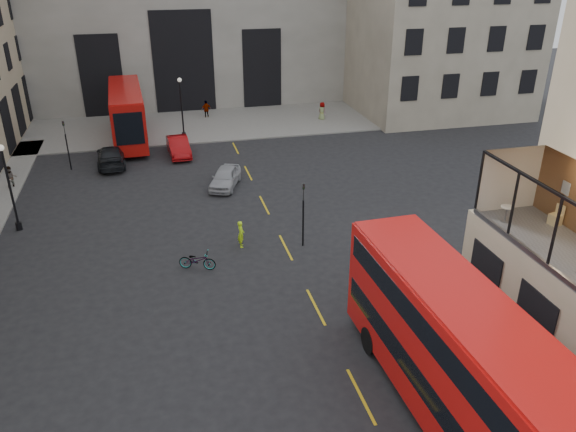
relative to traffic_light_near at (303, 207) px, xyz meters
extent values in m
plane|color=black|center=(1.00, -12.00, -2.42)|extent=(140.00, 140.00, 0.00)
cube|color=black|center=(5.98, -12.00, -0.42)|extent=(0.08, 9.20, 3.00)
cube|color=beige|center=(7.50, -7.00, 3.62)|extent=(3.00, 0.04, 2.90)
cube|color=slate|center=(6.00, -12.00, 2.28)|extent=(0.12, 10.00, 0.18)
cube|color=black|center=(6.00, -12.00, 5.03)|extent=(0.12, 10.00, 0.10)
cube|color=beige|center=(8.92, -8.80, 3.78)|extent=(0.04, 0.45, 0.55)
cube|color=#C6B194|center=(7.50, -12.00, -0.17)|extent=(3.00, 11.00, 4.50)
cube|color=#A29E96|center=(-4.00, 36.00, 6.58)|extent=(34.00, 10.00, 18.00)
cube|color=black|center=(-4.00, 30.96, 2.58)|extent=(6.00, 0.12, 10.00)
cube|color=black|center=(-12.00, 30.96, 1.58)|extent=(4.00, 0.12, 8.00)
cube|color=black|center=(4.00, 30.96, 1.58)|extent=(4.00, 0.12, 8.00)
cube|color=#ACA18B|center=(21.00, 28.00, 7.58)|extent=(16.00, 18.00, 20.00)
cube|color=slate|center=(-5.00, 26.00, -2.36)|extent=(40.00, 12.00, 0.12)
cylinder|color=black|center=(0.00, 0.00, -1.02)|extent=(0.10, 0.10, 2.80)
imported|color=black|center=(0.00, 0.00, 0.88)|extent=(0.16, 0.20, 1.00)
cylinder|color=black|center=(-14.00, 16.00, -1.02)|extent=(0.10, 0.10, 2.80)
imported|color=black|center=(-14.00, 16.00, 0.88)|extent=(0.16, 0.20, 1.00)
cylinder|color=black|center=(-16.00, 6.00, 0.08)|extent=(0.14, 0.14, 5.00)
cylinder|color=black|center=(-16.00, 6.00, -2.17)|extent=(0.36, 0.36, 0.50)
sphere|color=silver|center=(-16.00, 6.00, 2.73)|extent=(0.36, 0.36, 0.36)
cylinder|color=black|center=(-5.00, 22.00, 0.08)|extent=(0.14, 0.14, 5.00)
cylinder|color=black|center=(-5.00, 22.00, -2.17)|extent=(0.36, 0.36, 0.50)
sphere|color=silver|center=(-5.00, 22.00, 2.73)|extent=(0.36, 0.36, 0.36)
cube|color=red|center=(1.68, -13.65, 0.28)|extent=(3.26, 12.72, 4.48)
cube|color=black|center=(1.68, -13.65, -0.36)|extent=(3.28, 12.03, 0.92)
cube|color=black|center=(1.68, -13.65, 1.65)|extent=(3.28, 12.03, 0.92)
cube|color=red|center=(1.68, -13.65, 2.55)|extent=(3.14, 12.47, 0.14)
cylinder|color=black|center=(0.24, -9.65, -1.85)|extent=(0.36, 1.16, 1.15)
cylinder|color=black|center=(2.87, -9.57, -1.85)|extent=(0.36, 1.16, 1.15)
cube|color=#AC0F0B|center=(-9.63, 22.32, 0.05)|extent=(3.09, 11.67, 4.10)
cube|color=black|center=(-9.63, 22.32, -0.53)|extent=(3.10, 11.04, 0.84)
cube|color=black|center=(-9.63, 22.32, 1.31)|extent=(3.10, 11.04, 0.84)
cube|color=#AC0F0B|center=(-9.63, 22.32, 2.13)|extent=(2.98, 11.44, 0.13)
cylinder|color=black|center=(-10.97, 25.97, -1.90)|extent=(0.34, 1.06, 1.05)
cylinder|color=black|center=(-8.58, 26.07, -1.90)|extent=(0.34, 1.06, 1.05)
cylinder|color=black|center=(-10.66, 18.22, -1.90)|extent=(0.34, 1.06, 1.05)
cylinder|color=black|center=(-8.27, 18.32, -1.90)|extent=(0.34, 1.06, 1.05)
imported|color=#A4A6AD|center=(-3.01, 9.81, -1.73)|extent=(3.06, 4.41, 1.39)
imported|color=#9F090C|center=(-5.75, 17.38, -1.68)|extent=(1.85, 4.62, 1.49)
imported|color=black|center=(-10.99, 16.28, -1.68)|extent=(2.35, 5.25, 1.49)
imported|color=gray|center=(-6.04, -1.15, -1.91)|extent=(2.08, 1.34, 1.03)
imported|color=#C0FA1A|center=(-3.40, 0.75, -1.64)|extent=(0.42, 0.60, 1.57)
imported|color=gray|center=(-17.56, 12.93, -1.59)|extent=(0.98, 0.87, 1.67)
imported|color=gray|center=(-10.63, 22.63, -1.57)|extent=(1.27, 1.17, 1.72)
imported|color=gray|center=(-2.30, 28.00, -1.54)|extent=(1.11, 0.63, 1.78)
imported|color=gray|center=(8.63, 24.60, -1.53)|extent=(0.94, 1.04, 1.78)
cylinder|color=white|center=(6.79, -8.13, 2.85)|extent=(0.55, 0.55, 0.04)
cylinder|color=slate|center=(6.79, -8.13, 2.51)|extent=(0.07, 0.07, 0.64)
cylinder|color=slate|center=(6.79, -8.13, 2.19)|extent=(0.40, 0.40, 0.03)
cube|color=#D9BE7D|center=(8.63, -8.92, 2.41)|extent=(0.51, 0.51, 0.47)
cube|color=#D9BE7D|center=(8.83, -8.88, 2.85)|extent=(0.13, 0.44, 0.42)
camera|label=1|loc=(-7.53, -27.03, 12.77)|focal=35.00mm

